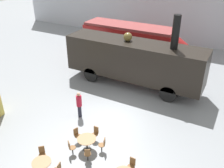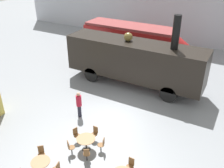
% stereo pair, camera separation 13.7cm
% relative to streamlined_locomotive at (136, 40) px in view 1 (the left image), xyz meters
% --- Properties ---
extents(ground_plane, '(80.00, 80.00, 0.00)m').
position_rel_streamlined_locomotive_xyz_m(ground_plane, '(2.44, -8.88, -2.00)').
color(ground_plane, gray).
extents(backdrop_wall, '(44.00, 0.15, 9.00)m').
position_rel_streamlined_locomotive_xyz_m(backdrop_wall, '(2.44, 7.07, 2.50)').
color(backdrop_wall, '#B2B7C1').
rests_on(backdrop_wall, ground_plane).
extents(streamlined_locomotive, '(10.48, 2.65, 3.35)m').
position_rel_streamlined_locomotive_xyz_m(streamlined_locomotive, '(0.00, 0.00, 0.00)').
color(streamlined_locomotive, maroon).
rests_on(streamlined_locomotive, ground_plane).
extents(steam_locomotive, '(10.54, 2.43, 5.78)m').
position_rel_streamlined_locomotive_xyz_m(steam_locomotive, '(1.81, -4.60, 0.16)').
color(steam_locomotive, black).
rests_on(steam_locomotive, ground_plane).
extents(cafe_table_near, '(0.99, 0.99, 0.73)m').
position_rel_streamlined_locomotive_xyz_m(cafe_table_near, '(2.68, -12.37, -1.40)').
color(cafe_table_near, black).
rests_on(cafe_table_near, ground_plane).
extents(cafe_table_mid, '(0.90, 0.90, 0.71)m').
position_rel_streamlined_locomotive_xyz_m(cafe_table_mid, '(1.73, -14.71, -1.43)').
color(cafe_table_mid, black).
rests_on(cafe_table_mid, ground_plane).
extents(cafe_chair_0, '(0.39, 0.37, 0.87)m').
position_rel_streamlined_locomotive_xyz_m(cafe_chair_0, '(3.50, -12.10, -1.49)').
color(cafe_chair_0, black).
rests_on(cafe_chair_0, ground_plane).
extents(cafe_chair_1, '(0.36, 0.36, 0.87)m').
position_rel_streamlined_locomotive_xyz_m(cafe_chair_1, '(2.68, -11.50, -1.49)').
color(cafe_chair_1, black).
rests_on(cafe_chair_1, ground_plane).
extents(cafe_chair_2, '(0.39, 0.37, 0.87)m').
position_rel_streamlined_locomotive_xyz_m(cafe_chair_2, '(1.85, -12.10, -1.49)').
color(cafe_chair_2, black).
rests_on(cafe_chair_2, ground_plane).
extents(cafe_chair_3, '(0.40, 0.40, 0.87)m').
position_rel_streamlined_locomotive_xyz_m(cafe_chair_3, '(2.17, -13.07, -1.49)').
color(cafe_chair_3, black).
rests_on(cafe_chair_3, ground_plane).
extents(cafe_chair_4, '(0.40, 0.40, 0.87)m').
position_rel_streamlined_locomotive_xyz_m(cafe_chair_4, '(3.19, -13.07, -1.49)').
color(cafe_chair_4, black).
rests_on(cafe_chair_4, ground_plane).
extents(cafe_chair_6, '(0.40, 0.40, 0.87)m').
position_rel_streamlined_locomotive_xyz_m(cafe_chair_6, '(1.18, -14.10, -1.49)').
color(cafe_chair_6, black).
rests_on(cafe_chair_6, ground_plane).
extents(cafe_chair_8, '(0.36, 0.36, 0.87)m').
position_rel_streamlined_locomotive_xyz_m(cafe_chair_8, '(5.40, -12.66, -1.49)').
color(cafe_chair_8, black).
rests_on(cafe_chair_8, ground_plane).
extents(visitor_person, '(0.34, 0.34, 1.75)m').
position_rel_streamlined_locomotive_xyz_m(visitor_person, '(0.61, -10.08, -1.05)').
color(visitor_person, '#262633').
rests_on(visitor_person, ground_plane).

